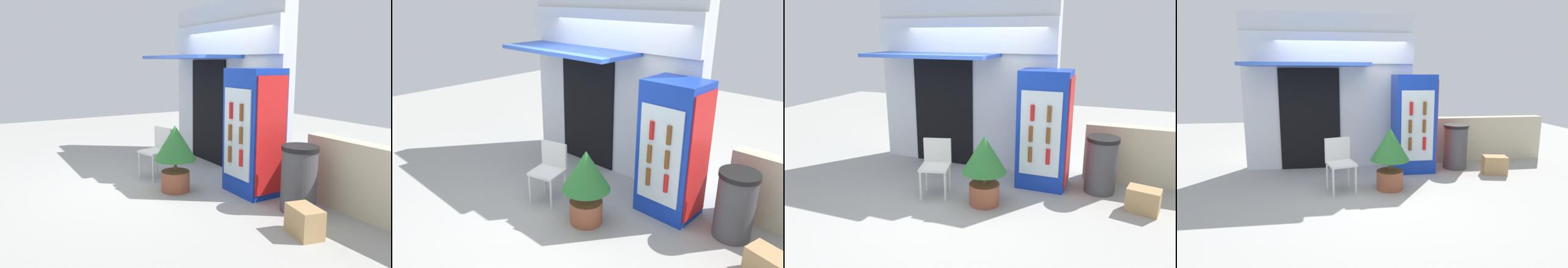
% 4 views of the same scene
% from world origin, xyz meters
% --- Properties ---
extents(ground, '(16.00, 16.00, 0.00)m').
position_xyz_m(ground, '(0.00, 0.00, 0.00)').
color(ground, '#A3A39E').
extents(storefront_building, '(3.32, 1.17, 3.04)m').
position_xyz_m(storefront_building, '(-0.28, 1.40, 1.57)').
color(storefront_building, silver).
rests_on(storefront_building, ground).
extents(drink_cooler, '(0.78, 0.66, 1.87)m').
position_xyz_m(drink_cooler, '(1.33, 0.86, 0.94)').
color(drink_cooler, '#1438B2').
rests_on(drink_cooler, ground).
extents(plastic_chair, '(0.52, 0.52, 0.85)m').
position_xyz_m(plastic_chair, '(-0.14, -0.03, 0.51)').
color(plastic_chair, silver).
rests_on(plastic_chair, ground).
extents(potted_plant_near_shop, '(0.64, 0.64, 1.03)m').
position_xyz_m(potted_plant_near_shop, '(0.68, -0.12, 0.63)').
color(potted_plant_near_shop, '#995138').
rests_on(potted_plant_near_shop, ground).
extents(trash_bin, '(0.49, 0.49, 0.89)m').
position_xyz_m(trash_bin, '(2.22, 0.92, 0.45)').
color(trash_bin, '#47474C').
rests_on(trash_bin, ground).
extents(stone_boundary_wall, '(2.46, 0.24, 0.96)m').
position_xyz_m(stone_boundary_wall, '(3.15, 1.48, 0.48)').
color(stone_boundary_wall, beige).
rests_on(stone_boundary_wall, ground).
extents(cardboard_box, '(0.48, 0.36, 0.34)m').
position_xyz_m(cardboard_box, '(2.82, 0.43, 0.17)').
color(cardboard_box, tan).
rests_on(cardboard_box, ground).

